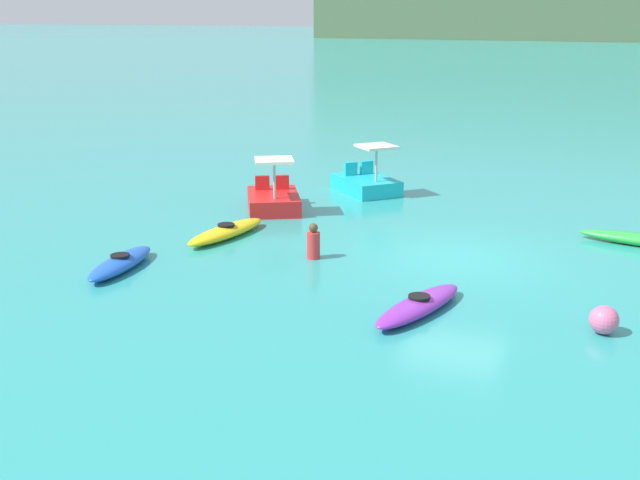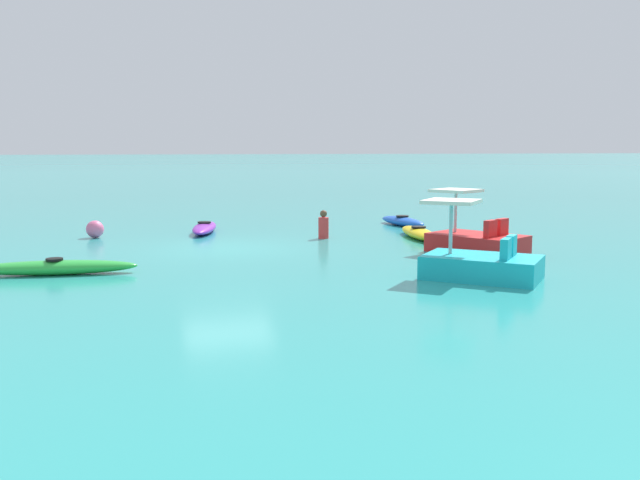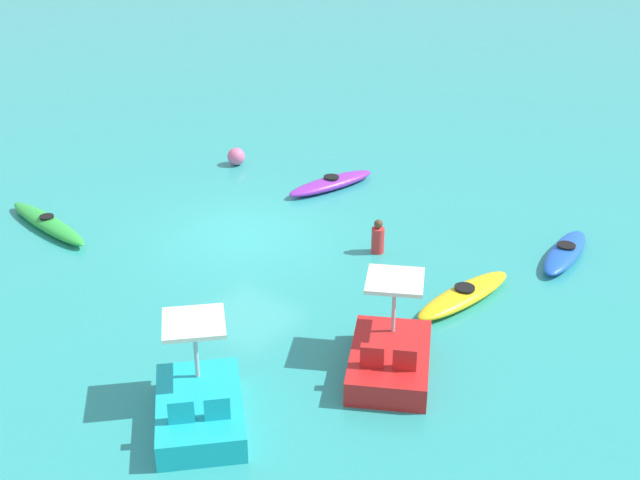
% 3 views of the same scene
% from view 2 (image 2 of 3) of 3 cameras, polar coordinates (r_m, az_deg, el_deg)
% --- Properties ---
extents(ground_plane, '(600.00, 600.00, 0.00)m').
position_cam_2_polar(ground_plane, '(19.39, -7.67, -0.72)').
color(ground_plane, teal).
extents(kayak_green, '(3.62, 1.02, 0.37)m').
position_cam_2_polar(kayak_green, '(16.36, -21.11, -2.14)').
color(kayak_green, green).
rests_on(kayak_green, ground_plane).
extents(kayak_purple, '(1.40, 3.03, 0.37)m').
position_cam_2_polar(kayak_purple, '(23.15, -9.55, 1.00)').
color(kayak_purple, purple).
rests_on(kayak_purple, ground_plane).
extents(kayak_blue, '(1.06, 2.72, 0.37)m').
position_cam_2_polar(kayak_blue, '(25.10, 6.84, 1.56)').
color(kayak_blue, blue).
rests_on(kayak_blue, ground_plane).
extents(kayak_yellow, '(1.14, 3.07, 0.37)m').
position_cam_2_polar(kayak_yellow, '(21.70, 8.16, 0.59)').
color(kayak_yellow, yellow).
rests_on(kayak_yellow, ground_plane).
extents(pedal_boat_red, '(2.50, 2.83, 1.68)m').
position_cam_2_polar(pedal_boat_red, '(18.92, 12.84, -0.02)').
color(pedal_boat_red, red).
rests_on(pedal_boat_red, ground_plane).
extents(pedal_boat_cyan, '(2.78, 2.73, 1.68)m').
position_cam_2_polar(pedal_boat_cyan, '(15.18, 13.19, -1.88)').
color(pedal_boat_cyan, '#19B7C6').
rests_on(pedal_boat_cyan, ground_plane).
extents(buoy_pink, '(0.54, 0.54, 0.54)m').
position_cam_2_polar(buoy_pink, '(22.64, -18.13, 0.86)').
color(buoy_pink, pink).
rests_on(buoy_pink, ground_plane).
extents(person_near_shore, '(0.37, 0.37, 0.88)m').
position_cam_2_polar(person_near_shore, '(21.39, 0.29, 1.17)').
color(person_near_shore, red).
rests_on(person_near_shore, ground_plane).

